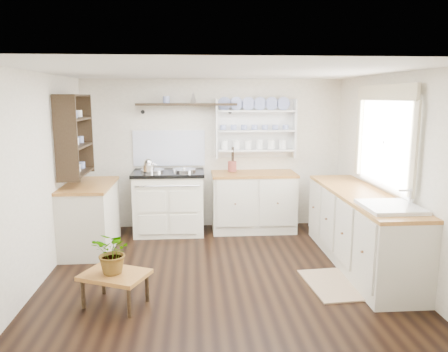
{
  "coord_description": "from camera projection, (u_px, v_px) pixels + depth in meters",
  "views": [
    {
      "loc": [
        -0.31,
        -4.86,
        2.03
      ],
      "look_at": [
        0.05,
        0.25,
        1.1
      ],
      "focal_mm": 35.0,
      "sensor_mm": 36.0,
      "label": 1
    }
  ],
  "objects": [
    {
      "name": "floor",
      "position": [
        221.0,
        271.0,
        5.15
      ],
      "size": [
        4.0,
        3.8,
        0.01
      ],
      "primitive_type": "cube",
      "color": "black",
      "rests_on": "ground"
    },
    {
      "name": "wall_back",
      "position": [
        213.0,
        154.0,
        6.81
      ],
      "size": [
        4.0,
        0.02,
        2.3
      ],
      "primitive_type": "cube",
      "color": "beige",
      "rests_on": "ground"
    },
    {
      "name": "wall_right",
      "position": [
        392.0,
        173.0,
        5.09
      ],
      "size": [
        0.02,
        3.8,
        2.3
      ],
      "primitive_type": "cube",
      "color": "beige",
      "rests_on": "ground"
    },
    {
      "name": "wall_left",
      "position": [
        40.0,
        178.0,
        4.81
      ],
      "size": [
        0.02,
        3.8,
        2.3
      ],
      "primitive_type": "cube",
      "color": "beige",
      "rests_on": "ground"
    },
    {
      "name": "ceiling",
      "position": [
        221.0,
        72.0,
        4.74
      ],
      "size": [
        4.0,
        3.8,
        0.01
      ],
      "primitive_type": "cube",
      "color": "white",
      "rests_on": "wall_back"
    },
    {
      "name": "window",
      "position": [
        384.0,
        137.0,
        5.16
      ],
      "size": [
        0.08,
        1.55,
        1.22
      ],
      "color": "white",
      "rests_on": "wall_right"
    },
    {
      "name": "aga_cooker",
      "position": [
        169.0,
        202.0,
        6.56
      ],
      "size": [
        1.05,
        0.73,
        0.97
      ],
      "color": "white",
      "rests_on": "floor"
    },
    {
      "name": "back_cabinets",
      "position": [
        253.0,
        201.0,
        6.68
      ],
      "size": [
        1.27,
        0.63,
        0.9
      ],
      "color": "beige",
      "rests_on": "floor"
    },
    {
      "name": "right_cabinets",
      "position": [
        360.0,
        228.0,
        5.29
      ],
      "size": [
        0.62,
        2.43,
        0.9
      ],
      "color": "beige",
      "rests_on": "floor"
    },
    {
      "name": "belfast_sink",
      "position": [
        390.0,
        218.0,
        4.49
      ],
      "size": [
        0.55,
        0.6,
        0.45
      ],
      "color": "white",
      "rests_on": "right_cabinets"
    },
    {
      "name": "left_cabinets",
      "position": [
        90.0,
        216.0,
        5.83
      ],
      "size": [
        0.62,
        1.13,
        0.9
      ],
      "color": "beige",
      "rests_on": "floor"
    },
    {
      "name": "plate_rack",
      "position": [
        255.0,
        128.0,
        6.75
      ],
      "size": [
        1.2,
        0.22,
        0.9
      ],
      "color": "white",
      "rests_on": "wall_back"
    },
    {
      "name": "high_shelf",
      "position": [
        187.0,
        105.0,
        6.53
      ],
      "size": [
        1.5,
        0.29,
        0.16
      ],
      "color": "black",
      "rests_on": "wall_back"
    },
    {
      "name": "left_shelving",
      "position": [
        74.0,
        135.0,
        5.63
      ],
      "size": [
        0.28,
        0.8,
        1.05
      ],
      "primitive_type": "cube",
      "color": "black",
      "rests_on": "wall_left"
    },
    {
      "name": "kettle",
      "position": [
        148.0,
        166.0,
        6.32
      ],
      "size": [
        0.18,
        0.18,
        0.21
      ],
      "primitive_type": null,
      "color": "silver",
      "rests_on": "aga_cooker"
    },
    {
      "name": "utensil_crock",
      "position": [
        232.0,
        166.0,
        6.64
      ],
      "size": [
        0.13,
        0.13,
        0.15
      ],
      "primitive_type": "cylinder",
      "color": "brown",
      "rests_on": "back_cabinets"
    },
    {
      "name": "center_table",
      "position": [
        115.0,
        277.0,
        4.27
      ],
      "size": [
        0.74,
        0.65,
        0.33
      ],
      "rotation": [
        0.0,
        0.0,
        -0.41
      ],
      "color": "brown",
      "rests_on": "floor"
    },
    {
      "name": "potted_plant",
      "position": [
        114.0,
        252.0,
        4.23
      ],
      "size": [
        0.49,
        0.47,
        0.43
      ],
      "primitive_type": "imported",
      "rotation": [
        0.0,
        0.0,
        -0.43
      ],
      "color": "#3F7233",
      "rests_on": "center_table"
    },
    {
      "name": "floor_rug",
      "position": [
        334.0,
        284.0,
        4.78
      ],
      "size": [
        0.62,
        0.89,
        0.02
      ],
      "primitive_type": "cube",
      "rotation": [
        0.0,
        0.0,
        0.08
      ],
      "color": "#7F694A",
      "rests_on": "floor"
    }
  ]
}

